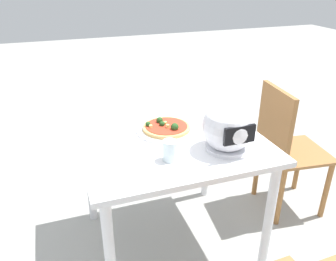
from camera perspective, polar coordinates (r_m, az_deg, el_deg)
name	(u,v)px	position (r m, az deg, el deg)	size (l,w,h in m)	color
ground_plane	(169,241)	(2.27, 0.23, -18.11)	(14.00, 14.00, 0.00)	#9E9E99
dining_table	(170,152)	(1.88, 0.26, -3.67)	(0.96, 0.89, 0.75)	white
pizza_plate	(166,130)	(1.89, -0.26, 0.08)	(0.33, 0.33, 0.01)	white
pizza	(166,127)	(1.88, -0.30, 0.59)	(0.26, 0.26, 0.06)	tan
motorcycle_helmet	(228,128)	(1.68, 10.01, 0.49)	(0.25, 0.25, 0.25)	silver
drinking_glass	(170,151)	(1.59, 0.33, -3.38)	(0.07, 0.07, 0.10)	silver
chair_side	(285,145)	(2.39, 18.97, -2.24)	(0.44, 0.44, 0.90)	#996638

